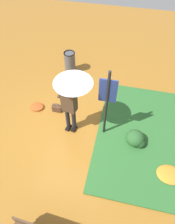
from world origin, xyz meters
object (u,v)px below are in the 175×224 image
Objects in this scene: handbag at (57,108)px; trash_bin at (70,62)px; person_with_umbrella at (71,91)px; info_sign_post at (107,99)px.

trash_bin is at bearing 93.68° from handbag.
person_with_umbrella is 1.69m from handbag.
handbag is (-0.72, 0.54, -1.42)m from person_with_umbrella.
person_with_umbrella is at bearing -71.88° from trash_bin.
trash_bin is at bearing 124.37° from info_sign_post.
handbag is at bearing 162.97° from info_sign_post.
info_sign_post is 3.26m from trash_bin.
trash_bin is (-0.85, 2.60, -1.13)m from person_with_umbrella.
person_with_umbrella reaches higher than trash_bin.
handbag is at bearing 142.89° from person_with_umbrella.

